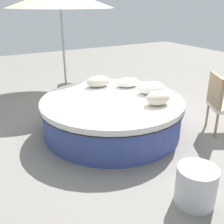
{
  "coord_description": "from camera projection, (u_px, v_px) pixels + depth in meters",
  "views": [
    {
      "loc": [
        2.03,
        3.54,
        2.05
      ],
      "look_at": [
        0.0,
        0.0,
        0.35
      ],
      "focal_mm": 42.8,
      "sensor_mm": 36.0,
      "label": 1
    }
  ],
  "objects": [
    {
      "name": "ground_plane",
      "position": [
        112.0,
        131.0,
        4.55
      ],
      "size": [
        16.0,
        16.0,
        0.0
      ],
      "primitive_type": "plane",
      "color": "gray"
    },
    {
      "name": "round_bed",
      "position": [
        112.0,
        115.0,
        4.44
      ],
      "size": [
        2.33,
        2.33,
        0.58
      ],
      "color": "#38478C",
      "rests_on": "ground_plane"
    },
    {
      "name": "throw_pillow_0",
      "position": [
        158.0,
        98.0,
        4.04
      ],
      "size": [
        0.41,
        0.29,
        0.21
      ],
      "primitive_type": "ellipsoid",
      "color": "beige",
      "rests_on": "round_bed"
    },
    {
      "name": "throw_pillow_1",
      "position": [
        151.0,
        88.0,
        4.55
      ],
      "size": [
        0.49,
        0.37,
        0.2
      ],
      "primitive_type": "ellipsoid",
      "color": "white",
      "rests_on": "round_bed"
    },
    {
      "name": "throw_pillow_2",
      "position": [
        128.0,
        82.0,
        4.92
      ],
      "size": [
        0.44,
        0.34,
        0.16
      ],
      "primitive_type": "ellipsoid",
      "color": "white",
      "rests_on": "round_bed"
    },
    {
      "name": "throw_pillow_3",
      "position": [
        98.0,
        81.0,
        4.91
      ],
      "size": [
        0.46,
        0.32,
        0.2
      ],
      "primitive_type": "ellipsoid",
      "color": "beige",
      "rests_on": "round_bed"
    },
    {
      "name": "patio_chair",
      "position": [
        221.0,
        100.0,
        4.32
      ],
      "size": [
        0.69,
        0.7,
        0.98
      ],
      "rotation": [
        0.0,
        0.0,
        1.05
      ],
      "color": "#997A56",
      "rests_on": "ground_plane"
    },
    {
      "name": "side_table",
      "position": [
        196.0,
        186.0,
        2.86
      ],
      "size": [
        0.44,
        0.44,
        0.44
      ],
      "primitive_type": "cylinder",
      "color": "#B7B7BC",
      "rests_on": "ground_plane"
    }
  ]
}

